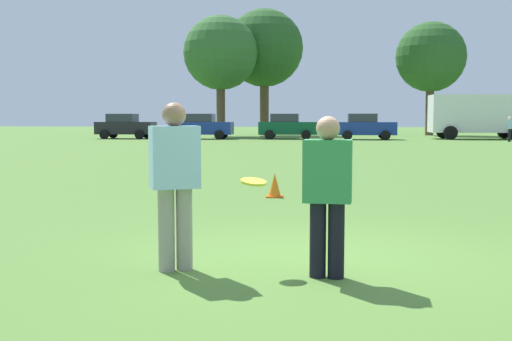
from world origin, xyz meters
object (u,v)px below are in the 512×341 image
Objects in this scene: player_thrower at (175,177)px; player_defender at (327,188)px; parked_car_near_left at (125,126)px; parked_car_mid_left at (203,126)px; box_truck at (488,115)px; bystander_sideline_watcher at (510,127)px; parked_car_mid_right at (365,126)px; traffic_cone at (275,186)px; parked_car_center at (288,126)px; frisbee at (254,182)px.

player_defender is (1.55, -0.11, -0.08)m from player_thrower.
parked_car_mid_left is at bearing 0.08° from parked_car_near_left.
player_thrower is at bearing -107.34° from box_truck.
parked_car_mid_right is at bearing 162.58° from bystander_sideline_watcher.
parked_car_near_left reaches higher than traffic_cone.
player_thrower is at bearing -87.77° from parked_car_center.
parked_car_mid_right is at bearing 83.96° from traffic_cone.
parked_car_near_left is 26.32m from box_truck.
box_truck is at bearing 6.15° from parked_car_mid_left.
frisbee is 38.87m from parked_car_mid_right.
parked_car_mid_left is (-8.13, 32.63, 0.69)m from traffic_cone.
parked_car_mid_right is at bearing 0.58° from parked_car_near_left.
parked_car_mid_left is 0.50× the size of box_truck.
player_defender is at bearing -85.53° from parked_car_center.
parked_car_center is at bearing -173.70° from box_truck.
parked_car_mid_right reaches higher than player_thrower.
parked_car_near_left is 1.00× the size of parked_car_center.
box_truck is (26.21, 2.21, 0.83)m from parked_car_near_left.
frisbee is (0.79, 0.15, -0.06)m from player_thrower.
parked_car_center is at bearing 175.32° from parked_car_mid_right.
box_truck is (11.22, 41.03, 0.86)m from player_defender.
player_thrower reaches higher than frisbee.
player_thrower reaches higher than bystander_sideline_watcher.
player_thrower is at bearing -95.81° from parked_car_mid_right.
traffic_cone is at bearing 92.95° from frisbee.
bystander_sideline_watcher is (26.45, -2.66, -0.01)m from parked_car_near_left.
bystander_sideline_watcher is (20.65, -2.67, -0.01)m from parked_car_mid_left.
parked_car_mid_right is 2.61× the size of bystander_sideline_watcher.
parked_car_center is at bearing 94.47° from player_defender.
parked_car_mid_right is at bearing -4.68° from parked_car_center.
player_defender is 37.93m from bystander_sideline_watcher.
frisbee is 37.92m from bystander_sideline_watcher.
player_defender is 41.61m from parked_car_near_left.
player_thrower is at bearing -169.50° from frisbee.
player_defender is 3.32× the size of traffic_cone.
bystander_sideline_watcher reaches higher than traffic_cone.
parked_car_mid_left reaches higher than frisbee.
frisbee is 39.26m from parked_car_center.
parked_car_center is (-2.02, 33.25, 0.69)m from traffic_cone.
parked_car_mid_right is at bearing 85.33° from frisbee.
parked_car_mid_left is 1.00× the size of parked_car_mid_right.
player_thrower is 0.41× the size of parked_car_mid_left.
parked_car_near_left is at bearing -176.99° from parked_car_center.
parked_car_mid_left reaches higher than traffic_cone.
frisbee is (-0.76, 0.26, 0.03)m from player_defender.
frisbee is 5.98m from traffic_cone.
traffic_cone is 35.48m from parked_car_near_left.
player_thrower is 42.87m from box_truck.
parked_car_mid_left is at bearing -179.16° from parked_car_mid_right.
player_defender is 0.19× the size of box_truck.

